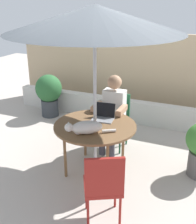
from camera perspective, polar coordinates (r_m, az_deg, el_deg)
The scene contains 11 objects.
ground_plane at distance 4.20m, azimuth -0.56°, elevation -11.54°, with size 14.00×14.00×0.00m, color #ADA399.
fence_back at distance 6.03m, azimuth 9.15°, elevation 7.62°, with size 5.81×0.08×1.68m, color tan.
planter_wall_low at distance 5.67m, azimuth 7.19°, elevation 0.14°, with size 5.22×0.20×0.44m, color beige.
patio_table at distance 3.87m, azimuth -0.59°, elevation -3.29°, with size 1.13×1.13×0.72m.
patio_umbrella at distance 3.50m, azimuth -0.69°, elevation 18.33°, with size 2.16×2.16×2.26m.
chair_occupied at distance 4.63m, azimuth 3.61°, elevation -0.81°, with size 0.40×0.40×0.89m.
chair_empty at distance 3.03m, azimuth 1.10°, elevation -14.30°, with size 0.54×0.54×0.89m.
person_seated at distance 4.43m, azimuth 2.96°, elevation 0.48°, with size 0.48×0.48×1.23m.
laptop at distance 4.02m, azimuth 1.17°, elevation -0.49°, with size 0.33×0.28×0.21m.
cat at distance 3.57m, azimuth -2.65°, elevation -3.17°, with size 0.57×0.39×0.17m.
potted_plant_near_fence at distance 5.91m, azimuth -9.87°, elevation 3.90°, with size 0.54×0.54×0.88m.
Camera 1 is at (1.43, -3.18, 2.33)m, focal length 45.32 mm.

